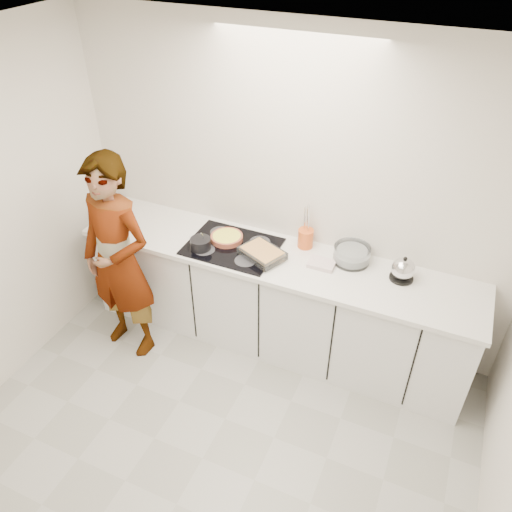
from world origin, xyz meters
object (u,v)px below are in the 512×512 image
at_px(hob, 232,246).
at_px(tart_dish, 227,237).
at_px(utensil_crock, 306,238).
at_px(mixing_bowl, 352,255).
at_px(kettle, 403,270).
at_px(cook, 118,261).
at_px(baking_dish, 262,253).
at_px(saucepan, 201,244).

xyz_separation_m(hob, tart_dish, (-0.08, 0.06, 0.03)).
relative_size(hob, utensil_crock, 4.63).
distance_m(hob, tart_dish, 0.10).
distance_m(mixing_bowl, kettle, 0.40).
relative_size(hob, cook, 0.40).
bearing_deg(kettle, cook, -162.85).
distance_m(tart_dish, kettle, 1.40).
xyz_separation_m(mixing_bowl, cook, (-1.67, -0.70, -0.08)).
bearing_deg(baking_dish, tart_dish, 165.05).
relative_size(tart_dish, cook, 0.16).
distance_m(saucepan, baking_dish, 0.50).
relative_size(hob, saucepan, 3.37).
bearing_deg(kettle, utensil_crock, 172.02).
relative_size(kettle, utensil_crock, 1.30).
bearing_deg(utensil_crock, tart_dish, -162.60).
distance_m(hob, utensil_crock, 0.59).
xyz_separation_m(kettle, utensil_crock, (-0.79, 0.11, -0.01)).
bearing_deg(mixing_bowl, baking_dish, -159.81).
height_order(hob, kettle, kettle).
bearing_deg(tart_dish, baking_dish, -14.95).
xyz_separation_m(utensil_crock, cook, (-1.28, -0.75, -0.10)).
xyz_separation_m(hob, saucepan, (-0.21, -0.13, 0.05)).
height_order(kettle, cook, cook).
relative_size(mixing_bowl, cook, 0.20).
relative_size(hob, mixing_bowl, 2.05).
bearing_deg(kettle, saucepan, -169.99).
xyz_separation_m(saucepan, cook, (-0.54, -0.37, -0.08)).
xyz_separation_m(tart_dish, mixing_bowl, (1.00, 0.14, 0.02)).
distance_m(saucepan, cook, 0.66).
bearing_deg(tart_dish, saucepan, -125.57).
relative_size(utensil_crock, cook, 0.09).
relative_size(baking_dish, utensil_crock, 2.56).
relative_size(tart_dish, utensil_crock, 1.84).
bearing_deg(saucepan, mixing_bowl, 16.33).
bearing_deg(saucepan, hob, 32.27).
height_order(hob, tart_dish, tart_dish).
bearing_deg(baking_dish, hob, 171.99).
xyz_separation_m(saucepan, mixing_bowl, (1.14, 0.33, 0.00)).
xyz_separation_m(baking_dish, kettle, (1.04, 0.18, 0.03)).
relative_size(saucepan, mixing_bowl, 0.61).
bearing_deg(utensil_crock, mixing_bowl, -7.00).
relative_size(tart_dish, saucepan, 1.34).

